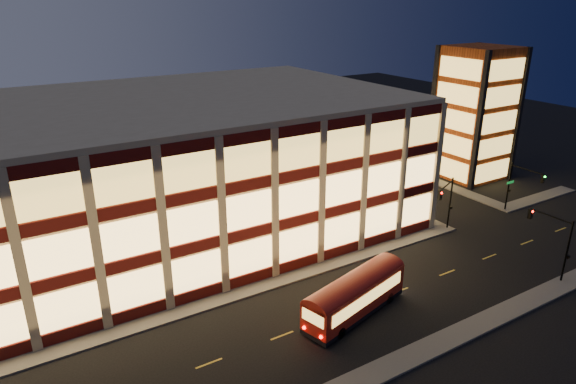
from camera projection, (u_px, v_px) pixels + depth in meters
ground at (266, 292)px, 44.68m from camera, size 200.00×200.00×0.00m
sidewalk_office_south at (230, 296)px, 43.97m from camera, size 54.00×2.00×0.15m
sidewalk_office_east at (352, 186)px, 69.47m from camera, size 2.00×30.00×0.15m
sidewalk_tower_south at (536, 199)px, 65.12m from camera, size 14.00×2.00×0.15m
sidewalk_tower_west at (411, 172)px, 74.88m from camera, size 2.00×30.00×0.15m
sidewalk_near at (362, 380)px, 34.33m from camera, size 100.00×2.00×0.15m
office_building at (162, 167)px, 54.09m from camera, size 50.45×30.45×14.50m
stair_tower at (475, 114)px, 70.61m from camera, size 8.60×8.60×18.00m
traffic_signal_far at (447, 198)px, 54.32m from camera, size 3.79×1.87×6.00m
traffic_signal_right at (521, 182)px, 59.20m from camera, size 1.20×4.37×6.00m
traffic_signal_near at (554, 234)px, 46.00m from camera, size 0.32×4.45×6.00m
trolley_bus at (355, 293)px, 40.95m from camera, size 10.59×5.08×3.48m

